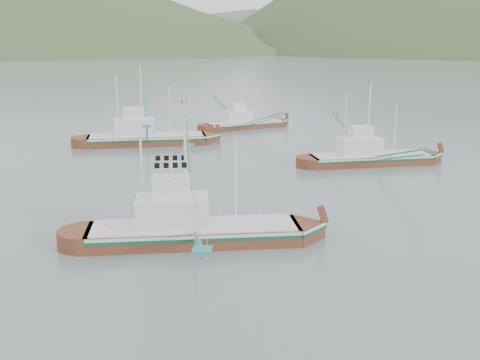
# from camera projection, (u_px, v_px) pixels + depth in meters

# --- Properties ---
(ground) EXTENTS (1200.00, 1200.00, 0.00)m
(ground) POSITION_uv_depth(u_px,v_px,m) (231.00, 247.00, 40.98)
(ground) COLOR slate
(ground) RESTS_ON ground
(main_boat) EXTENTS (15.16, 26.26, 10.76)m
(main_boat) POSITION_uv_depth(u_px,v_px,m) (191.00, 216.00, 41.37)
(main_boat) COLOR #612A14
(main_boat) RESTS_ON ground
(bg_boat_far) EXTENTS (15.07, 19.75, 8.78)m
(bg_boat_far) POSITION_uv_depth(u_px,v_px,m) (244.00, 116.00, 90.04)
(bg_boat_far) COLOR #612A14
(bg_boat_far) RESTS_ON ground
(bg_boat_left) EXTENTS (15.55, 26.71, 11.02)m
(bg_boat_left) POSITION_uv_depth(u_px,v_px,m) (145.00, 129.00, 77.06)
(bg_boat_left) COLOR #612A14
(bg_boat_left) RESTS_ON ground
(bg_boat_right) EXTENTS (13.79, 23.62, 9.77)m
(bg_boat_right) POSITION_uv_depth(u_px,v_px,m) (370.00, 148.00, 65.73)
(bg_boat_right) COLOR #612A14
(bg_boat_right) RESTS_ON ground
(headland_left) EXTENTS (448.00, 308.00, 210.00)m
(headland_left) POSITION_uv_depth(u_px,v_px,m) (26.00, 52.00, 405.70)
(headland_left) COLOR #3D542B
(headland_left) RESTS_ON ground
(ridge_distant) EXTENTS (960.00, 400.00, 240.00)m
(ridge_distant) POSITION_uv_depth(u_px,v_px,m) (327.00, 46.00, 578.84)
(ridge_distant) COLOR slate
(ridge_distant) RESTS_ON ground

